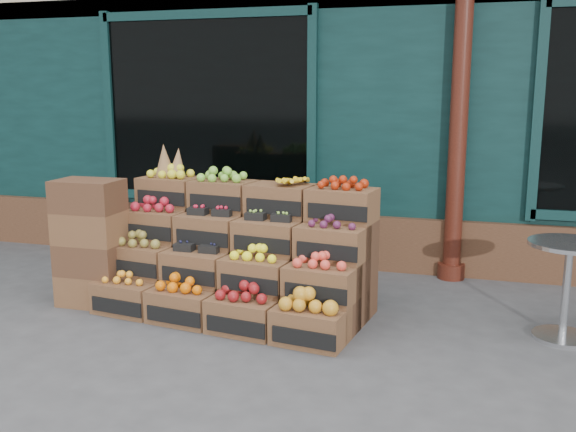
# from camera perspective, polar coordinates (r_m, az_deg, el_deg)

# --- Properties ---
(ground) EXTENTS (60.00, 60.00, 0.00)m
(ground) POSITION_cam_1_polar(r_m,az_deg,el_deg) (5.28, -0.06, -10.66)
(ground) COLOR #3F3F42
(ground) RESTS_ON ground
(shop_facade) EXTENTS (12.00, 6.24, 4.80)m
(shop_facade) POSITION_cam_1_polar(r_m,az_deg,el_deg) (9.91, 8.58, 13.62)
(shop_facade) COLOR black
(shop_facade) RESTS_ON ground
(crate_display) EXTENTS (2.45, 1.42, 1.45)m
(crate_display) POSITION_cam_1_polar(r_m,az_deg,el_deg) (5.78, -4.39, -4.02)
(crate_display) COLOR brown
(crate_display) RESTS_ON ground
(spare_crates) EXTENTS (0.59, 0.41, 1.16)m
(spare_crates) POSITION_cam_1_polar(r_m,az_deg,el_deg) (6.15, -17.12, -2.29)
(spare_crates) COLOR brown
(spare_crates) RESTS_ON ground
(bistro_table) EXTENTS (0.63, 0.63, 0.80)m
(bistro_table) POSITION_cam_1_polar(r_m,az_deg,el_deg) (5.53, 23.56, -5.15)
(bistro_table) COLOR #B5B8BC
(bistro_table) RESTS_ON ground
(shopkeeper) EXTENTS (0.86, 0.64, 2.15)m
(shopkeeper) POSITION_cam_1_polar(r_m,az_deg,el_deg) (8.05, -5.64, 4.85)
(shopkeeper) COLOR #134525
(shopkeeper) RESTS_ON ground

